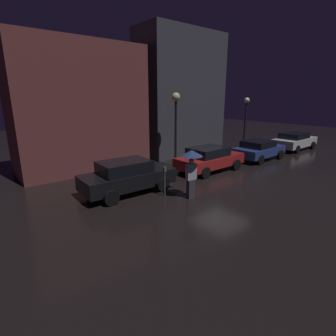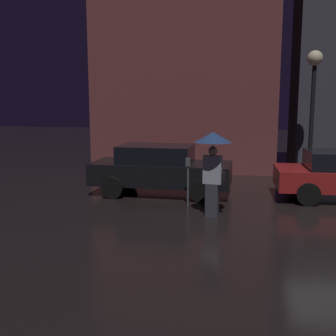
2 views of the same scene
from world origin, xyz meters
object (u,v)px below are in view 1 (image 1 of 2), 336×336
street_lamp_near (176,112)px  parked_car_red (209,158)px  parked_car_black (127,176)px  pedestrian_with_umbrella (191,163)px  parking_meter (165,178)px  street_lamp_far (246,114)px  parked_car_blue (259,149)px  parked_car_white (294,141)px

street_lamp_near → parked_car_red: bearing=-67.9°
parked_car_black → pedestrian_with_umbrella: pedestrian_with_umbrella is taller
parked_car_red → pedestrian_with_umbrella: bearing=-148.9°
parking_meter → street_lamp_far: size_ratio=0.32×
parked_car_blue → pedestrian_with_umbrella: pedestrian_with_umbrella is taller
parked_car_blue → parking_meter: 9.32m
parked_car_red → parking_meter: bearing=-162.6°
parked_car_red → parked_car_white: size_ratio=0.98×
parked_car_blue → street_lamp_far: (1.99, 2.62, 2.18)m
parked_car_blue → pedestrian_with_umbrella: bearing=-167.3°
street_lamp_far → pedestrian_with_umbrella: bearing=-155.2°
parking_meter → street_lamp_near: (3.65, 3.56, 2.50)m
parked_car_red → parked_car_white: bearing=-1.5°
parked_car_red → parked_car_blue: 4.75m
street_lamp_near → parked_car_blue: bearing=-21.6°
parked_car_blue → parking_meter: (-9.23, -1.35, 0.11)m
parked_car_black → street_lamp_far: size_ratio=1.03×
parking_meter → street_lamp_near: bearing=44.3°
parked_car_red → parking_meter: (-4.48, -1.52, 0.07)m
parking_meter → street_lamp_far: street_lamp_far is taller
parked_car_blue → street_lamp_far: size_ratio=0.97×
parking_meter → street_lamp_near: 5.67m
parked_car_blue → pedestrian_with_umbrella: 8.84m
pedestrian_with_umbrella → street_lamp_near: size_ratio=0.47×
parked_car_black → parked_car_white: size_ratio=0.97×
parked_car_blue → street_lamp_near: street_lamp_near is taller
pedestrian_with_umbrella → parking_meter: (-0.71, 0.88, -0.74)m
pedestrian_with_umbrella → parking_meter: bearing=-42.7°
pedestrian_with_umbrella → street_lamp_near: 5.60m
parked_car_blue → parking_meter: bearing=-173.6°
street_lamp_near → street_lamp_far: street_lamp_near is taller
parked_car_red → street_lamp_near: (-0.83, 2.04, 2.57)m
parked_car_red → street_lamp_near: bearing=110.8°
parked_car_white → street_lamp_near: (-10.89, 2.06, 2.58)m
parked_car_white → parking_meter: 14.61m
parked_car_red → street_lamp_near: size_ratio=0.97×
street_lamp_near → parked_car_black: bearing=-155.1°
parked_car_blue → parked_car_white: parked_car_white is taller
pedestrian_with_umbrella → parking_meter: 1.35m
street_lamp_near → street_lamp_far: size_ratio=1.08×
parked_car_red → pedestrian_with_umbrella: size_ratio=2.05×
parked_car_black → street_lamp_near: street_lamp_near is taller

